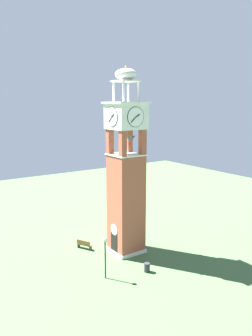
{
  "coord_description": "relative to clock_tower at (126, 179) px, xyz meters",
  "views": [
    {
      "loc": [
        26.19,
        -17.9,
        14.48
      ],
      "look_at": [
        0.0,
        0.0,
        8.49
      ],
      "focal_mm": 35.97,
      "sensor_mm": 36.0,
      "label": 1
    }
  ],
  "objects": [
    {
      "name": "lamp_post",
      "position": [
        3.48,
        -4.49,
        -4.9
      ],
      "size": [
        0.36,
        0.36,
        3.63
      ],
      "color": "black",
      "rests_on": "ground"
    },
    {
      "name": "park_bench",
      "position": [
        -2.76,
        -3.27,
        -6.95
      ],
      "size": [
        1.62,
        1.13,
        0.95
      ],
      "color": "brown",
      "rests_on": "ground"
    },
    {
      "name": "ground",
      "position": [
        -0.0,
        0.0,
        -7.43
      ],
      "size": [
        80.0,
        80.0,
        0.0
      ],
      "primitive_type": "plane",
      "color": "#476B3D"
    },
    {
      "name": "shrub_near_entry",
      "position": [
        -2.74,
        -0.29,
        -7.13
      ],
      "size": [
        0.86,
        0.86,
        0.6
      ],
      "primitive_type": "ellipsoid",
      "color": "#336638",
      "rests_on": "ground"
    },
    {
      "name": "clock_tower",
      "position": [
        0.0,
        0.0,
        0.0
      ],
      "size": [
        3.39,
        3.39,
        17.98
      ],
      "color": "#9E4C38",
      "rests_on": "ground"
    },
    {
      "name": "trash_bin",
      "position": [
        4.6,
        -0.91,
        -7.03
      ],
      "size": [
        0.52,
        0.52,
        0.8
      ],
      "primitive_type": "cylinder",
      "color": "#2D2D33",
      "rests_on": "ground"
    },
    {
      "name": "shrub_left_of_tower",
      "position": [
        -2.84,
        0.0,
        -6.96
      ],
      "size": [
        0.94,
        0.94,
        0.94
      ],
      "primitive_type": "ellipsoid",
      "color": "#336638",
      "rests_on": "ground"
    }
  ]
}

